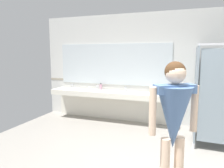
# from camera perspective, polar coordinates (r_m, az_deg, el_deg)

# --- Properties ---
(wall_back) EXTENTS (7.32, 0.12, 2.86)m
(wall_back) POSITION_cam_1_polar(r_m,az_deg,el_deg) (5.62, 16.24, 3.90)
(wall_back) COLOR silver
(wall_back) RESTS_ON ground_plane
(wall_back_tile_band) EXTENTS (7.32, 0.01, 0.06)m
(wall_back_tile_band) POSITION_cam_1_polar(r_m,az_deg,el_deg) (5.60, 16.05, -0.05)
(wall_back_tile_band) COLOR #9E937F
(wall_back_tile_band) RESTS_ON wall_back
(vanity_counter) EXTENTS (3.27, 0.57, 0.94)m
(vanity_counter) POSITION_cam_1_polar(r_m,az_deg,el_deg) (5.80, -0.51, -3.89)
(vanity_counter) COLOR silver
(vanity_counter) RESTS_ON ground_plane
(mirror_panel) EXTENTS (3.17, 0.02, 1.11)m
(mirror_panel) POSITION_cam_1_polar(r_m,az_deg,el_deg) (5.88, 0.20, 5.32)
(mirror_panel) COLOR silver
(mirror_panel) RESTS_ON wall_back
(person_standing) EXTENTS (0.55, 0.55, 1.72)m
(person_standing) POSITION_cam_1_polar(r_m,az_deg,el_deg) (2.53, 16.21, -8.37)
(person_standing) COLOR beige
(person_standing) RESTS_ON ground_plane
(soap_dispenser) EXTENTS (0.07, 0.07, 0.19)m
(soap_dispenser) POSITION_cam_1_polar(r_m,az_deg,el_deg) (5.94, -3.00, -0.74)
(soap_dispenser) COLOR #D899B2
(soap_dispenser) RESTS_ON vanity_counter
(paper_cup) EXTENTS (0.07, 0.07, 0.09)m
(paper_cup) POSITION_cam_1_polar(r_m,az_deg,el_deg) (5.83, -6.12, -1.27)
(paper_cup) COLOR white
(paper_cup) RESTS_ON vanity_counter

